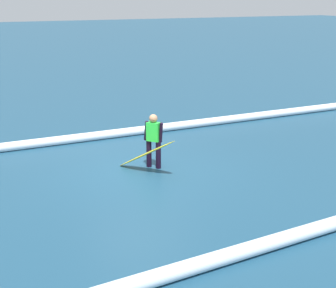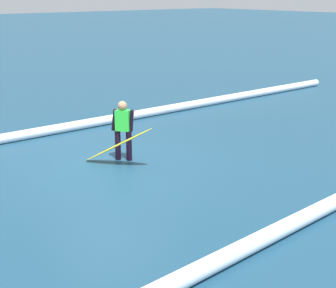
% 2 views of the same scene
% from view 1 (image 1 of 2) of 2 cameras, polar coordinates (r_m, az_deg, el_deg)
% --- Properties ---
extents(ground_plane, '(161.56, 161.56, 0.00)m').
position_cam_1_polar(ground_plane, '(13.01, -3.45, -3.06)').
color(ground_plane, navy).
extents(surfer, '(0.37, 0.51, 1.45)m').
position_cam_1_polar(surfer, '(12.98, -1.68, 0.70)').
color(surfer, black).
rests_on(surfer, ground_plane).
extents(surfboard, '(1.11, 1.73, 1.04)m').
position_cam_1_polar(surfboard, '(12.71, -2.54, -1.14)').
color(surfboard, yellow).
rests_on(surfboard, ground_plane).
extents(wave_crest_foreground, '(22.19, 0.41, 0.27)m').
position_cam_1_polar(wave_crest_foreground, '(16.39, -2.78, 1.63)').
color(wave_crest_foreground, white).
rests_on(wave_crest_foreground, ground_plane).
extents(wave_crest_midground, '(14.75, 1.07, 0.28)m').
position_cam_1_polar(wave_crest_midground, '(10.14, 17.87, -8.97)').
color(wave_crest_midground, white).
rests_on(wave_crest_midground, ground_plane).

